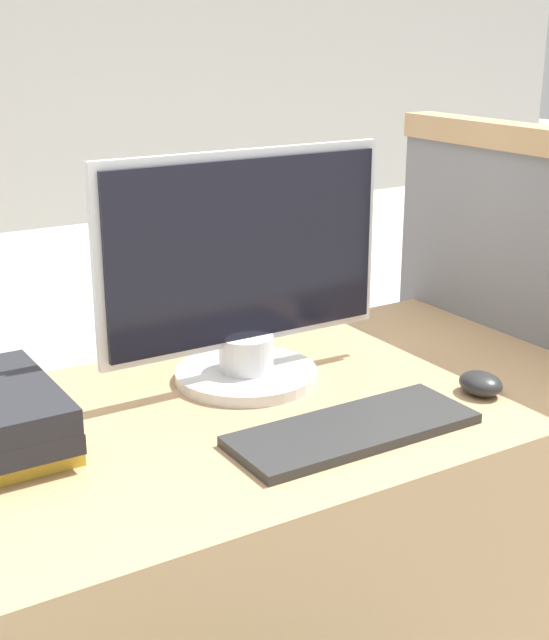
% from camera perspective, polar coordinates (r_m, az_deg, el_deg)
% --- Properties ---
extents(desk, '(1.25, 0.66, 0.74)m').
position_cam_1_polar(desk, '(1.65, -1.49, -17.52)').
color(desk, tan).
rests_on(desk, ground_plane).
extents(carrel_divider, '(0.07, 0.71, 1.16)m').
position_cam_1_polar(carrel_divider, '(1.92, 15.14, -5.27)').
color(carrel_divider, slate).
rests_on(carrel_divider, ground_plane).
extents(monitor, '(0.53, 0.25, 0.40)m').
position_cam_1_polar(monitor, '(1.51, -1.91, 2.76)').
color(monitor, silver).
rests_on(monitor, desk).
extents(keyboard, '(0.39, 0.15, 0.02)m').
position_cam_1_polar(keyboard, '(1.37, 5.06, -7.00)').
color(keyboard, '#2D2D2D').
rests_on(keyboard, desk).
extents(mouse, '(0.07, 0.08, 0.04)m').
position_cam_1_polar(mouse, '(1.55, 13.06, -3.98)').
color(mouse, '#262626').
rests_on(mouse, desk).
extents(book_stack, '(0.17, 0.28, 0.10)m').
position_cam_1_polar(book_stack, '(1.37, -16.87, -5.98)').
color(book_stack, gold).
rests_on(book_stack, desk).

